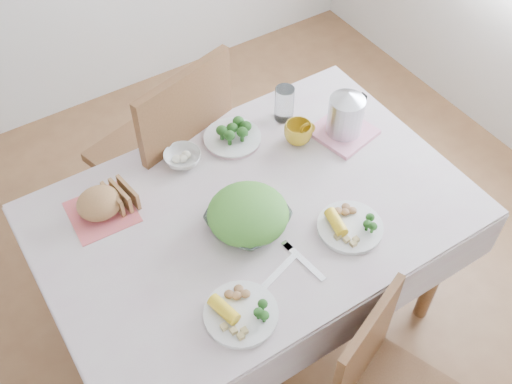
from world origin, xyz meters
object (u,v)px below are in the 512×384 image
chair_far (161,162)px  dinner_plate_right (350,227)px  dinner_plate_left (241,314)px  yellow_mug (298,133)px  electric_kettle (346,110)px  salad_bowl (248,220)px  dining_table (255,269)px

chair_far → dinner_plate_right: 1.01m
dinner_plate_left → yellow_mug: size_ratio=2.11×
yellow_mug → dinner_plate_right: bearing=-102.5°
electric_kettle → chair_far: bearing=141.0°
salad_bowl → yellow_mug: yellow_mug is taller
chair_far → salad_bowl: chair_far is taller
salad_bowl → dinner_plate_right: size_ratio=1.15×
dinner_plate_right → dining_table: bearing=131.8°
dining_table → electric_kettle: 0.73m
dinner_plate_left → electric_kettle: (0.77, 0.47, 0.11)m
dinner_plate_left → yellow_mug: 0.80m
dining_table → dinner_plate_left: dinner_plate_left is taller
dinner_plate_right → electric_kettle: bearing=54.7°
dining_table → salad_bowl: size_ratio=5.32×
dining_table → yellow_mug: yellow_mug is taller
salad_bowl → electric_kettle: 0.60m
yellow_mug → electric_kettle: electric_kettle is taller
dinner_plate_left → dinner_plate_right: same height
dining_table → yellow_mug: size_ratio=12.66×
chair_far → electric_kettle: 0.89m
salad_bowl → electric_kettle: size_ratio=1.36×
salad_bowl → dinner_plate_right: 0.35m
dining_table → electric_kettle: bearing=15.0°
dinner_plate_left → electric_kettle: electric_kettle is taller
dinner_plate_right → yellow_mug: (0.10, 0.45, 0.03)m
dinner_plate_left → dinner_plate_right: bearing=9.6°
dining_table → yellow_mug: bearing=31.0°
salad_bowl → electric_kettle: electric_kettle is taller
salad_bowl → dinner_plate_left: salad_bowl is taller
dining_table → chair_far: (-0.08, 0.66, 0.09)m
salad_bowl → dining_table: bearing=41.7°
electric_kettle → dinner_plate_right: bearing=-122.3°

